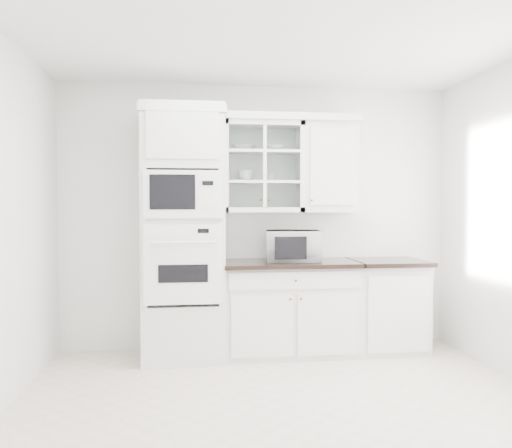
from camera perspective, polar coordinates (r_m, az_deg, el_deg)
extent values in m
cube|color=beige|center=(3.74, 3.65, -20.85)|extent=(4.00, 3.50, 0.01)
cube|color=white|center=(5.17, 0.21, 0.82)|extent=(4.00, 0.02, 2.70)
cube|color=white|center=(3.66, 3.75, 21.71)|extent=(4.00, 3.50, 0.02)
cube|color=silver|center=(4.82, -8.22, -1.06)|extent=(0.76, 0.65, 2.40)
cube|color=white|center=(4.51, -8.32, -4.59)|extent=(0.70, 0.03, 0.72)
cube|color=black|center=(4.50, -8.32, -5.63)|extent=(0.44, 0.01, 0.16)
cube|color=white|center=(4.48, -8.36, 3.37)|extent=(0.70, 0.03, 0.43)
cube|color=black|center=(4.47, -9.52, 3.63)|extent=(0.40, 0.01, 0.31)
cube|color=silver|center=(5.03, 3.83, -9.67)|extent=(1.30, 0.60, 0.88)
cube|color=black|center=(4.92, 3.91, -4.50)|extent=(1.32, 0.67, 0.04)
cube|color=silver|center=(5.30, 14.66, -9.12)|extent=(0.70, 0.60, 0.88)
cube|color=black|center=(5.20, 14.85, -4.21)|extent=(0.72, 0.67, 0.04)
cube|color=silver|center=(5.03, 0.76, 6.49)|extent=(0.80, 0.33, 0.90)
cube|color=silver|center=(5.02, 0.76, 4.78)|extent=(0.74, 0.29, 0.02)
cube|color=silver|center=(5.04, 0.76, 8.19)|extent=(0.74, 0.29, 0.02)
cube|color=silver|center=(5.16, 8.26, 6.36)|extent=(0.55, 0.33, 0.90)
cube|color=silver|center=(5.05, -0.40, 12.01)|extent=(2.14, 0.38, 0.07)
imported|color=white|center=(4.91, 4.26, -2.49)|extent=(0.57, 0.50, 0.30)
imported|color=white|center=(5.02, -1.39, 8.67)|extent=(0.29, 0.29, 0.06)
imported|color=white|center=(5.06, 2.08, 8.62)|extent=(0.23, 0.23, 0.06)
imported|color=white|center=(5.00, -1.17, 5.53)|extent=(0.16, 0.16, 0.11)
imported|color=white|center=(5.05, 1.56, 5.37)|extent=(0.10, 0.10, 0.09)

